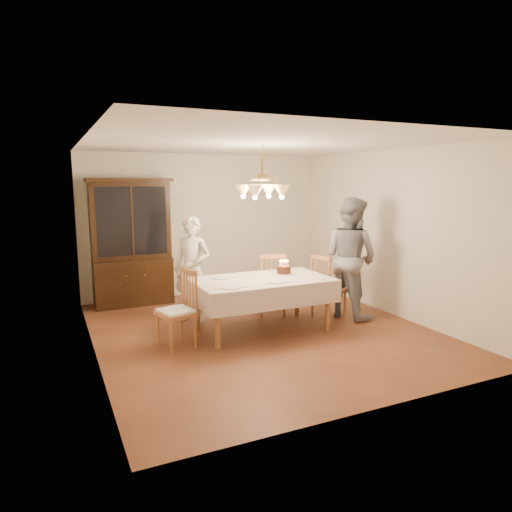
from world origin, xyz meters
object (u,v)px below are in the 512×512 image
china_hutch (132,244)px  birthday_cake (284,270)px  chair_far_side (271,287)px  dining_table (262,284)px  elderly_woman (192,270)px

china_hutch → birthday_cake: bearing=-49.3°
china_hutch → chair_far_side: (1.88, -1.58, -0.60)m
chair_far_side → birthday_cake: size_ratio=3.33×
chair_far_side → birthday_cake: 0.65m
dining_table → chair_far_side: 0.86m
dining_table → birthday_cake: bearing=18.4°
china_hutch → elderly_woman: bearing=-66.1°
dining_table → elderly_woman: 1.13m
dining_table → china_hutch: china_hutch is taller
china_hutch → dining_table: bearing=-58.2°
dining_table → china_hutch: size_ratio=0.88×
elderly_woman → birthday_cake: (1.18, -0.69, 0.02)m
chair_far_side → elderly_woman: bearing=172.9°
elderly_woman → dining_table: bearing=-2.5°
chair_far_side → dining_table: bearing=-125.7°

